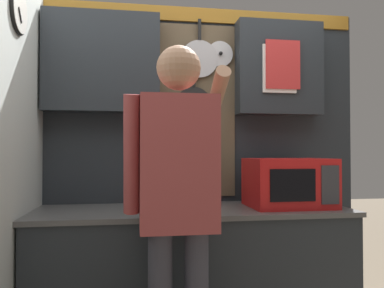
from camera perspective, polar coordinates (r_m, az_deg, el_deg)
base_cabinet_counter at (r=2.53m, az=0.23°, el=-20.16°), size 1.99×0.64×0.92m
back_wall_unit at (r=2.68m, az=-0.80°, el=2.70°), size 2.56×0.23×2.32m
side_wall at (r=2.07m, az=-26.75°, el=-3.86°), size 0.07×1.60×2.32m
microwave at (r=2.55m, az=14.50°, el=-5.71°), size 0.52×0.40×0.32m
knife_block at (r=2.36m, az=-5.43°, el=-7.71°), size 0.12×0.16×0.26m
utensil_crock at (r=2.38m, az=-0.17°, el=-7.77°), size 0.11×0.11×0.35m
person at (r=1.87m, az=-2.10°, el=-7.02°), size 0.54×0.64×1.80m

